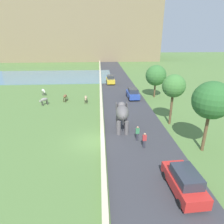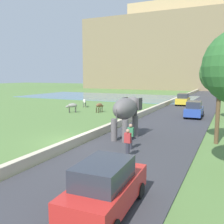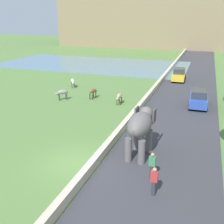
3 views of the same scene
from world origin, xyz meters
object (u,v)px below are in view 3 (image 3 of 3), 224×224
Objects in this scene: cow_grey at (62,93)px; cow_brown at (93,91)px; car_yellow at (179,75)px; person_beside_elephant at (152,165)px; person_trailing at (154,181)px; elephant at (141,126)px; car_blue at (199,98)px; cow_white at (73,81)px; cow_tan at (119,96)px.

cow_brown is at bearing 29.37° from cow_grey.
cow_grey is at bearing -128.55° from car_yellow.
person_beside_elephant and person_trailing have the same top height.
elephant is 2.14× the size of person_beside_elephant.
car_blue reaches higher than cow_white.
cow_tan is (-4.64, 9.90, -1.20)m from elephant.
cow_tan and cow_brown have the same top height.
cow_tan is at bearing -109.43° from car_yellow.
cow_white is 5.52m from cow_grey.
cow_grey is (-12.66, 13.18, -0.04)m from person_trailing.
elephant is at bearing -53.67° from cow_brown.
person_beside_elephant is at bearing -51.13° from cow_white.
cow_tan is at bearing 115.12° from elephant.
cow_white is (-12.45, -8.45, -0.06)m from car_yellow.
person_trailing reaches higher than cow_white.
person_trailing reaches higher than cow_tan.
cow_grey is (-10.97, -13.77, -0.06)m from car_yellow.
elephant is 23.06m from car_yellow.
cow_brown is at bearing -39.57° from cow_white.
elephant is 2.76× the size of cow_grey.
car_yellow is 14.53m from cow_brown.
car_yellow is at bearing 93.59° from person_trailing.
person_beside_elephant is 1.21× the size of cow_white.
cow_brown and cow_grey have the same top height.
cow_white is at bearing 127.39° from person_trailing.
person_trailing is at bearing -86.41° from car_yellow.
cow_tan is 3.54m from cow_brown.
car_yellow is 17.61m from cow_grey.
person_trailing is 1.15× the size of cow_brown.
person_trailing is at bearing -52.61° from cow_white.
car_blue reaches higher than person_beside_elephant.
cow_brown is (-8.02, -12.11, -0.06)m from car_yellow.
elephant is at bearing -49.49° from cow_white.
cow_brown is (-9.71, 14.84, -0.04)m from person_trailing.
elephant is 0.86× the size of car_blue.
elephant is 2.59× the size of cow_white.
car_yellow is at bearing 56.48° from cow_brown.
car_yellow reaches higher than cow_brown.
person_trailing is 0.40× the size of car_blue.
cow_tan is at bearing 5.77° from cow_grey.
person_beside_elephant is at bearing -64.39° from cow_tan.
cow_grey is at bearing 136.28° from person_beside_elephant.
elephant reaches higher than person_trailing.
car_blue is (3.15, -11.31, 0.00)m from car_yellow.
cow_brown is at bearing 123.20° from person_trailing.
person_trailing is at bearing -66.83° from elephant.
elephant is at bearing 113.17° from person_trailing.
elephant is at bearing -105.01° from car_blue.
elephant is 12.19m from car_blue.
elephant reaches higher than cow_brown.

